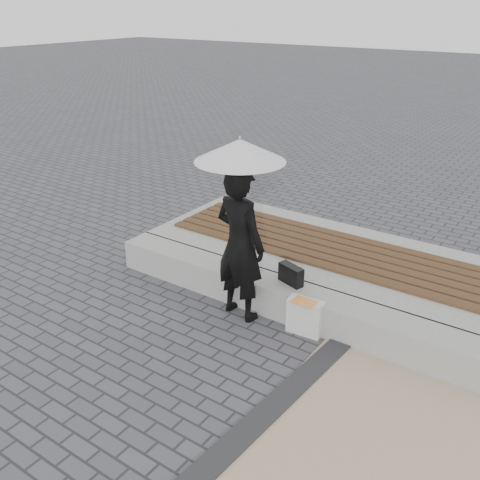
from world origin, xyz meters
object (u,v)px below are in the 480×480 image
parasol (240,150)px  seating_ledge (284,298)px  handbag (291,274)px  woman (240,244)px  canvas_tote (305,317)px

parasol → seating_ledge: bearing=37.2°
handbag → woman: bearing=-122.7°
parasol → handbag: 1.67m
parasol → handbag: parasol is taller
seating_ledge → handbag: bearing=53.6°
parasol → handbag: (0.48, 0.39, -1.55)m
woman → handbag: (0.48, 0.39, -0.42)m
parasol → handbag: bearing=39.4°
handbag → canvas_tote: 0.57m
seating_ledge → parasol: (-0.43, -0.33, 1.86)m
handbag → canvas_tote: size_ratio=0.78×
handbag → parasol: bearing=-122.7°
seating_ledge → parasol: parasol is taller
woman → handbag: bearing=-132.3°
woman → handbag: size_ratio=5.60×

